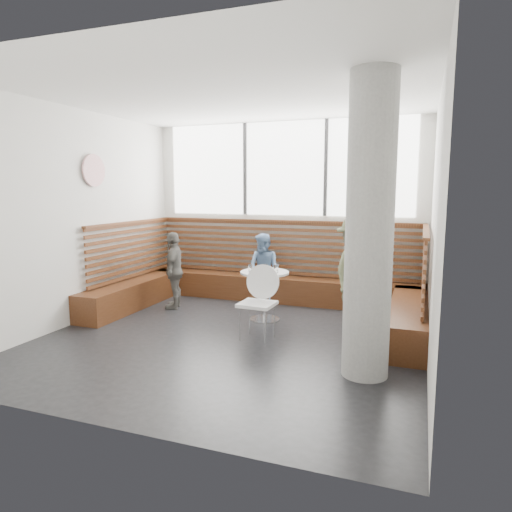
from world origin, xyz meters
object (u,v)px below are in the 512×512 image
(cafe_table, at_px, (265,285))
(child_back, at_px, (264,269))
(adult_man, at_px, (356,273))
(child_left, at_px, (174,270))
(concrete_column, at_px, (369,229))
(cafe_chair, at_px, (259,296))

(cafe_table, relative_size, child_back, 0.61)
(child_back, bearing_deg, adult_man, -15.10)
(adult_man, height_order, child_left, adult_man)
(adult_man, bearing_deg, child_back, 74.41)
(concrete_column, bearing_deg, adult_man, 101.65)
(adult_man, bearing_deg, cafe_chair, 137.97)
(concrete_column, relative_size, cafe_chair, 3.22)
(cafe_table, relative_size, child_left, 0.59)
(cafe_chair, bearing_deg, child_left, 155.43)
(concrete_column, xyz_separation_m, adult_man, (-0.34, 1.65, -0.77))
(cafe_chair, height_order, child_back, child_back)
(cafe_table, distance_m, adult_man, 1.40)
(adult_man, relative_size, child_back, 1.32)
(child_back, bearing_deg, cafe_table, -58.02)
(cafe_table, bearing_deg, child_left, 173.82)
(cafe_table, xyz_separation_m, cafe_chair, (0.20, -0.82, 0.04))
(cafe_chair, relative_size, child_back, 0.79)
(cafe_chair, xyz_separation_m, child_back, (-0.53, 1.74, 0.04))
(concrete_column, xyz_separation_m, cafe_chair, (-1.51, 0.80, -1.02))
(cafe_chair, xyz_separation_m, adult_man, (1.17, 0.85, 0.24))
(child_back, distance_m, child_left, 1.55)
(cafe_table, bearing_deg, concrete_column, -43.27)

